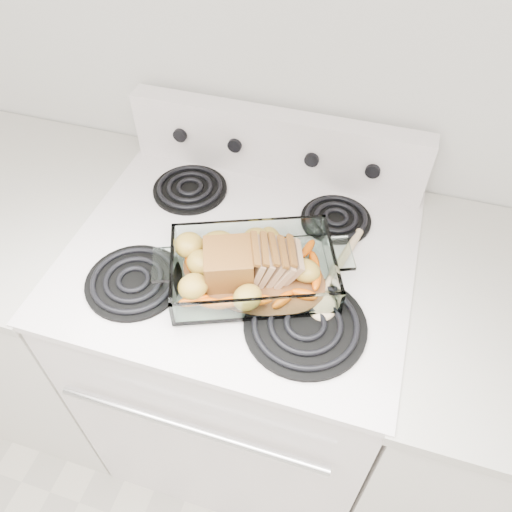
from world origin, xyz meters
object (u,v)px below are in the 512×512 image
(counter_left, at_px, (51,303))
(pork_roast, at_px, (244,261))
(electric_range, at_px, (244,352))
(baking_dish, at_px, (253,272))
(counter_right, at_px, (475,418))

(counter_left, height_order, pork_roast, pork_roast)
(electric_range, xyz_separation_m, baking_dish, (0.05, -0.08, 0.48))
(counter_right, relative_size, pork_roast, 4.51)
(baking_dish, height_order, pork_roast, pork_roast)
(electric_range, bearing_deg, pork_roast, -66.04)
(counter_right, bearing_deg, baking_dish, -172.96)
(electric_range, xyz_separation_m, counter_left, (-0.67, -0.00, -0.02))
(electric_range, relative_size, baking_dish, 3.25)
(counter_right, height_order, pork_roast, pork_roast)
(baking_dish, relative_size, pork_roast, 1.67)
(counter_right, relative_size, baking_dish, 2.71)
(counter_left, bearing_deg, baking_dish, -5.99)
(counter_left, relative_size, counter_right, 1.00)
(counter_left, distance_m, baking_dish, 0.88)
(counter_left, distance_m, counter_right, 1.33)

